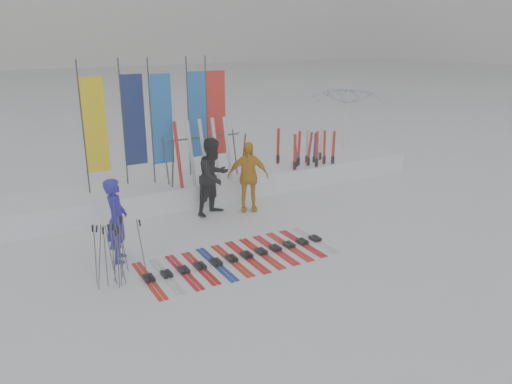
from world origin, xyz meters
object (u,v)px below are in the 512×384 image
person_yellow (248,177)px  tent_canopy (346,124)px  ski_rack (205,152)px  ski_row (239,257)px  person_blue (117,220)px  person_black (214,176)px

person_yellow → tent_canopy: size_ratio=0.62×
person_yellow → ski_rack: ski_rack is taller
ski_row → person_blue: bearing=151.4°
person_blue → person_black: bearing=-43.1°
tent_canopy → person_black: bearing=-157.1°
tent_canopy → ski_row: (-7.09, -5.37, -1.28)m
tent_canopy → person_yellow: bearing=-152.3°
person_blue → ski_row: 2.54m
person_yellow → ski_rack: size_ratio=0.88×
person_yellow → ski_rack: 1.39m
person_yellow → ski_row: bearing=-100.7°
tent_canopy → person_blue: bearing=-155.4°
tent_canopy → ski_rack: tent_canopy is taller
person_black → person_yellow: person_black is taller
person_blue → ski_row: person_blue is taller
person_blue → ski_rack: 3.91m
person_blue → ski_row: (2.11, -1.15, -0.82)m
person_blue → tent_canopy: size_ratio=0.59×
person_black → person_blue: bearing=-173.0°
person_blue → ski_row: size_ratio=0.43×
person_black → ski_rack: size_ratio=0.96×
person_black → ski_row: size_ratio=0.49×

